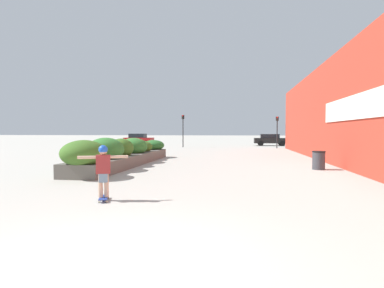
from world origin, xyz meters
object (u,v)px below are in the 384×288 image
(car_center_right, at_px, (345,140))
(traffic_light_right, at_px, (277,127))
(car_leftmost, at_px, (139,139))
(car_center_left, at_px, (271,140))
(traffic_light_left, at_px, (183,126))
(skateboarder, at_px, (103,166))
(skateboard, at_px, (104,198))
(trash_bin, at_px, (319,160))

(car_center_right, relative_size, traffic_light_right, 1.12)
(car_leftmost, relative_size, car_center_left, 0.89)
(car_center_left, bearing_deg, traffic_light_left, -61.62)
(car_leftmost, relative_size, traffic_light_right, 1.11)
(skateboarder, xyz_separation_m, car_center_left, (7.49, 32.70, -0.12))
(car_leftmost, xyz_separation_m, car_center_left, (17.59, 0.92, -0.01))
(car_leftmost, bearing_deg, skateboarder, 17.62)
(traffic_light_left, bearing_deg, traffic_light_right, -2.96)
(traffic_light_left, bearing_deg, skateboard, -83.61)
(car_center_left, xyz_separation_m, traffic_light_right, (0.07, -6.23, 1.56))
(car_center_left, bearing_deg, car_center_right, 93.32)
(skateboard, distance_m, trash_bin, 10.57)
(skateboard, height_order, skateboarder, skateboarder)
(skateboarder, height_order, car_center_right, car_center_right)
(traffic_light_left, distance_m, traffic_light_right, 10.60)
(skateboarder, xyz_separation_m, traffic_light_right, (7.56, 26.47, 1.45))
(skateboard, height_order, car_leftmost, car_leftmost)
(skateboard, distance_m, car_center_right, 37.21)
(car_center_left, distance_m, traffic_light_right, 6.42)
(car_center_left, distance_m, car_center_right, 9.25)
(skateboarder, xyz_separation_m, car_leftmost, (-10.10, 31.78, -0.10))
(skateboarder, bearing_deg, skateboard, 87.90)
(skateboard, distance_m, car_leftmost, 33.35)
(traffic_light_right, bearing_deg, skateboarder, -105.93)
(traffic_light_right, bearing_deg, trash_bin, -90.96)
(car_leftmost, relative_size, traffic_light_left, 1.02)
(trash_bin, xyz_separation_m, car_center_right, (9.49, 25.55, 0.36))
(car_center_right, bearing_deg, car_leftmost, 93.11)
(skateboarder, xyz_separation_m, car_center_right, (16.73, 33.23, -0.11))
(trash_bin, height_order, car_leftmost, car_leftmost)
(skateboarder, xyz_separation_m, traffic_light_left, (-3.03, 27.02, 1.62))
(car_leftmost, bearing_deg, car_center_right, 93.11)
(trash_bin, distance_m, car_center_left, 25.02)
(skateboarder, distance_m, car_center_left, 33.55)
(traffic_light_right, bearing_deg, car_leftmost, 163.27)
(skateboard, relative_size, trash_bin, 0.79)
(skateboarder, xyz_separation_m, trash_bin, (7.24, 7.68, -0.47))
(skateboarder, bearing_deg, car_center_left, 56.56)
(car_center_left, xyz_separation_m, traffic_light_left, (-10.52, -5.68, 1.73))
(skateboard, distance_m, traffic_light_right, 27.62)
(trash_bin, bearing_deg, skateboard, -133.30)
(car_leftmost, bearing_deg, traffic_light_left, 56.04)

